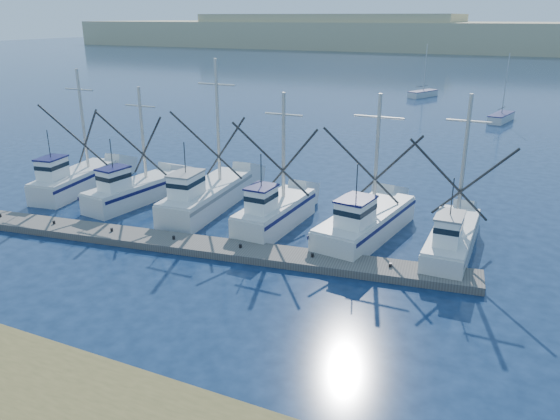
% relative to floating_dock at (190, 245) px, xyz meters
% --- Properties ---
extents(ground, '(500.00, 500.00, 0.00)m').
position_rel_floating_dock_xyz_m(ground, '(6.51, -6.88, -0.21)').
color(ground, '#0B1A33').
rests_on(ground, ground).
extents(floating_dock, '(30.89, 6.20, 0.41)m').
position_rel_floating_dock_xyz_m(floating_dock, '(0.00, 0.00, 0.00)').
color(floating_dock, '#5C5852').
rests_on(floating_dock, ground).
extents(dune_ridge, '(360.00, 60.00, 10.00)m').
position_rel_floating_dock_xyz_m(dune_ridge, '(6.51, 203.12, 4.79)').
color(dune_ridge, tan).
rests_on(dune_ridge, ground).
extents(trawler_fleet, '(29.54, 9.56, 9.67)m').
position_rel_floating_dock_xyz_m(trawler_fleet, '(0.16, 5.19, 0.75)').
color(trawler_fleet, silver).
rests_on(trawler_fleet, ground).
extents(sailboat_near, '(2.78, 5.88, 8.10)m').
position_rel_floating_dock_xyz_m(sailboat_near, '(12.68, 48.59, 0.29)').
color(sailboat_near, silver).
rests_on(sailboat_near, ground).
extents(sailboat_far, '(3.95, 6.02, 8.10)m').
position_rel_floating_dock_xyz_m(sailboat_far, '(-0.33, 66.48, 0.29)').
color(sailboat_far, silver).
rests_on(sailboat_far, ground).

